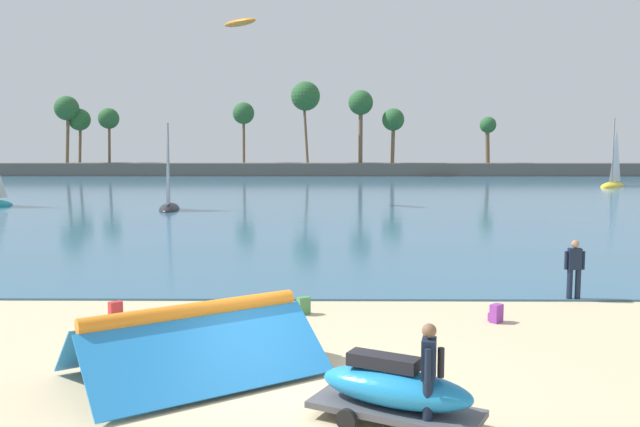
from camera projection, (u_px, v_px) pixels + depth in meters
ground_plane at (296, 387)px, 11.67m from camera, size 260.00×260.00×0.00m
sea at (321, 182)px, 75.59m from camera, size 220.00×115.59×0.06m
palm_headland at (308, 158)px, 93.07m from camera, size 109.41×6.01×13.06m
folded_kite at (193, 328)px, 12.17m from camera, size 5.15×4.74×1.28m
watercraft_on_trailer at (394, 390)px, 10.09m from camera, size 2.77×2.08×1.28m
person_rigging_by_gear at (428, 376)px, 9.64m from camera, size 0.27×0.54×1.67m
person_at_waterline at (574, 268)px, 18.08m from camera, size 0.55×0.21×1.67m
backpack_near_kite at (496, 314)px, 15.92m from camera, size 0.37×0.37×0.44m
backpack_by_trailer at (115, 311)px, 16.19m from camera, size 0.37×0.37×0.44m
backpack_spare at (303, 306)px, 16.68m from camera, size 0.36×0.36×0.44m
surfboard at (179, 311)px, 16.85m from camera, size 1.85×1.86×0.08m
sailboat_near_shore at (613, 180)px, 67.32m from camera, size 4.56×4.77×7.36m
sailboat_toward_headland at (169, 201)px, 43.14m from camera, size 1.77×4.27×6.01m
kite_aloft_high_over_bay at (240, 23)px, 45.88m from camera, size 3.08×3.09×0.53m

